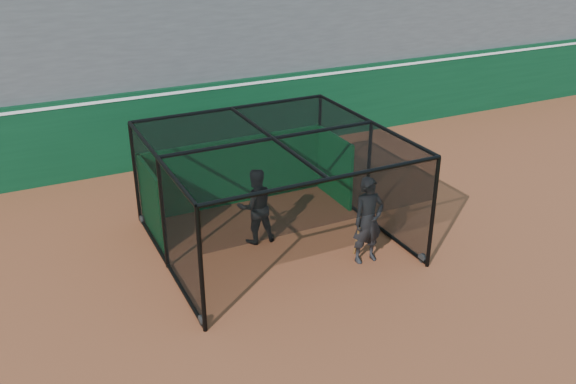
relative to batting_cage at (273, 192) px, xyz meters
name	(u,v)px	position (x,y,z in m)	size (l,w,h in m)	color
ground	(286,295)	(-0.75, -2.25, -1.36)	(120.00, 120.00, 0.00)	brown
outfield_wall	(169,124)	(-0.75, 6.25, -0.07)	(50.00, 0.50, 2.50)	#09331B
grandstand	(131,6)	(-0.75, 10.02, 3.12)	(50.00, 7.85, 8.95)	#4C4C4F
batting_cage	(273,192)	(0.00, 0.00, 0.00)	(5.49, 5.32, 2.72)	black
batter	(255,206)	(-0.37, 0.22, -0.40)	(0.93, 0.73, 1.92)	black
on_deck_player	(368,220)	(1.57, -1.77, -0.31)	(0.77, 0.52, 2.10)	black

